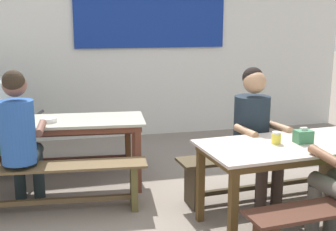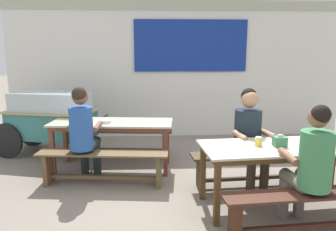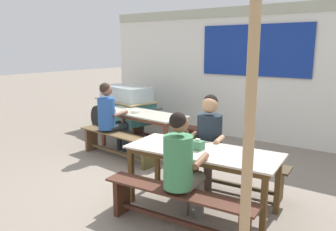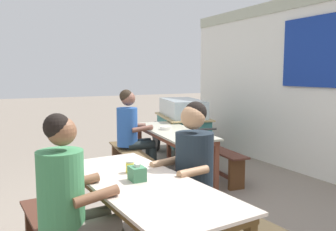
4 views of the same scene
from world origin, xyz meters
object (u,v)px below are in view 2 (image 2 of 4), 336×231
bench_near_back (259,163)px  person_left_back_turned (83,129)px  bench_far_back (120,139)px  soup_bowl (105,121)px  person_near_front (311,163)px  dining_table_near (283,152)px  bench_far_front (103,163)px  food_cart (50,117)px  bench_near_front (310,207)px  condiment_jar (258,141)px  dining_table_far (112,127)px  tissue_box (280,141)px  person_right_near_table (250,132)px

bench_near_back → person_left_back_turned: (-2.31, 0.22, 0.43)m
bench_far_back → soup_bowl: size_ratio=10.49×
bench_near_back → person_near_front: person_near_front is taller
dining_table_near → bench_far_front: dining_table_near is taller
soup_bowl → food_cart: bearing=140.8°
bench_near_front → person_near_front: size_ratio=1.34×
bench_far_back → condiment_jar: (1.71, -1.94, 0.48)m
bench_far_front → food_cart: size_ratio=0.89×
dining_table_far → tissue_box: bearing=-34.4°
bench_far_back → soup_bowl: bearing=-101.4°
bench_near_back → person_left_back_turned: size_ratio=1.39×
tissue_box → soup_bowl: bearing=148.2°
tissue_box → person_near_front: bearing=-78.8°
dining_table_near → tissue_box: bearing=-155.2°
dining_table_far → bench_near_back: size_ratio=1.01×
condiment_jar → soup_bowl: 2.23m
bench_near_back → bench_far_front: bearing=176.5°
person_near_front → bench_near_front: bearing=-93.4°
person_near_front → soup_bowl: size_ratio=7.70×
dining_table_far → soup_bowl: soup_bowl is taller
dining_table_near → condiment_jar: bearing=177.9°
bench_near_front → soup_bowl: 2.90m
person_left_back_turned → food_cart: bearing=122.4°
tissue_box → condiment_jar: tissue_box is taller
bench_far_front → condiment_jar: bearing=-21.6°
person_left_back_turned → tissue_box: 2.46m
condiment_jar → person_right_near_table: bearing=83.3°
bench_far_front → bench_far_back: bearing=84.5°
person_right_near_table → tissue_box: (0.16, -0.56, 0.04)m
dining_table_far → bench_far_back: 0.71m
bench_far_back → bench_near_front: bearing=-51.5°
dining_table_near → dining_table_far: bearing=146.7°
bench_far_front → person_right_near_table: size_ratio=1.34×
bench_near_back → bench_near_front: 1.22m
food_cart → dining_table_far: bearing=-34.7°
bench_far_back → bench_far_front: 1.22m
bench_near_back → bench_near_front: same height
bench_far_back → bench_near_front: size_ratio=1.01×
bench_near_front → tissue_box: 0.77m
soup_bowl → bench_near_front: bearing=-40.8°
dining_table_near → person_right_near_table: (-0.21, 0.54, 0.09)m
dining_table_near → bench_far_back: 2.80m
dining_table_far → tissue_box: (1.99, -1.36, 0.13)m
bench_near_front → bench_near_back: bearing=94.5°
bench_far_front → bench_near_front: size_ratio=1.01×
dining_table_near → person_left_back_turned: person_left_back_turned is taller
dining_table_far → person_near_front: person_near_front is taller
bench_far_front → soup_bowl: size_ratio=10.40×
food_cart → tissue_box: 3.80m
soup_bowl → dining_table_near: bearing=-30.8°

